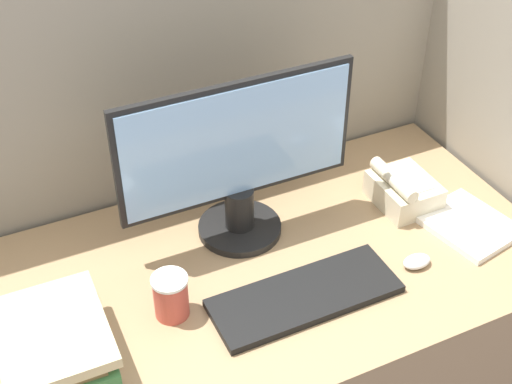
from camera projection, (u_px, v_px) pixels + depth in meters
name	position (u px, v px, depth m)	size (l,w,h in m)	color
cubicle_panel_rear	(199.00, 184.00, 2.11)	(1.88, 0.04, 1.40)	gray
cubicle_panel_right	(495.00, 190.00, 2.09)	(0.04, 0.84, 1.40)	gray
desk	(261.00, 361.00, 2.01)	(1.48, 0.78, 0.74)	#937551
monitor	(238.00, 163.00, 1.76)	(0.62, 0.22, 0.44)	black
keyboard	(305.00, 296.00, 1.69)	(0.46, 0.17, 0.02)	black
mouse	(417.00, 261.00, 1.78)	(0.07, 0.05, 0.03)	silver
coffee_cup	(171.00, 296.00, 1.62)	(0.08, 0.08, 0.11)	#BF4C3F
book_stack	(57.00, 345.00, 1.51)	(0.24, 0.28, 0.11)	silver
desk_telephone	(403.00, 190.00, 1.96)	(0.15, 0.18, 0.11)	beige
paper_pile	(469.00, 225.00, 1.90)	(0.24, 0.26, 0.02)	white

